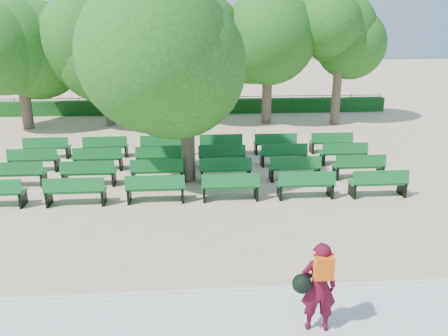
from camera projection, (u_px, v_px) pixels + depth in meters
name	position (u px, v px, depth m)	size (l,w,h in m)	color
ground	(187.00, 190.00, 15.18)	(120.00, 120.00, 0.00)	tan
paving	(184.00, 330.00, 8.16)	(30.00, 2.20, 0.06)	silver
curb	(185.00, 293.00, 9.24)	(30.00, 0.12, 0.10)	silver
hedge	(188.00, 107.00, 28.31)	(26.00, 0.70, 0.90)	#134C18
fence	(188.00, 112.00, 28.83)	(26.00, 0.10, 1.02)	black
tree_line	(188.00, 127.00, 24.66)	(21.80, 6.80, 7.04)	#22641B
bench_array	(192.00, 172.00, 16.76)	(1.90, 0.66, 1.19)	#116526
tree_among	(185.00, 50.00, 14.74)	(5.04, 5.04, 6.96)	brown
person	(318.00, 286.00, 7.86)	(0.85, 0.53, 1.77)	#4A0A1C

